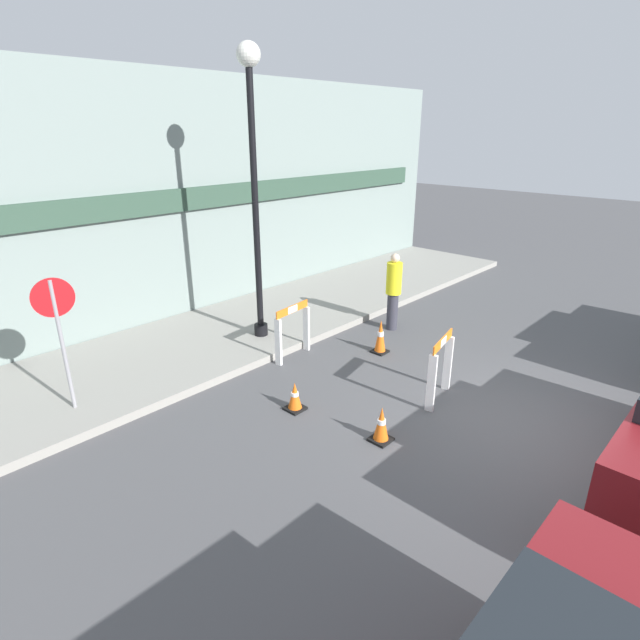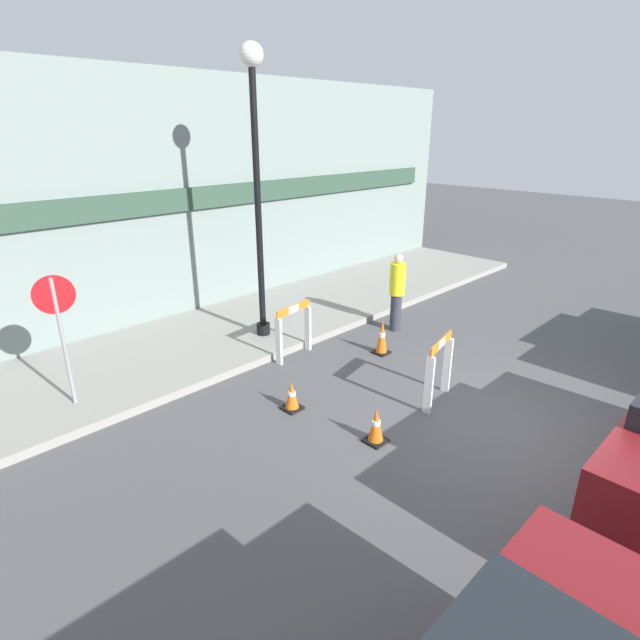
{
  "view_description": "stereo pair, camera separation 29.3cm",
  "coord_description": "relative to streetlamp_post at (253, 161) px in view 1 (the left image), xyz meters",
  "views": [
    {
      "loc": [
        -6.84,
        -2.27,
        4.31
      ],
      "look_at": [
        -0.59,
        3.59,
        1.0
      ],
      "focal_mm": 28.0,
      "sensor_mm": 36.0,
      "label": 1
    },
    {
      "loc": [
        -6.63,
        -2.48,
        4.31
      ],
      "look_at": [
        -0.59,
        3.59,
        1.0
      ],
      "focal_mm": 28.0,
      "sensor_mm": 36.0,
      "label": 2
    }
  ],
  "objects": [
    {
      "name": "traffic_cone_1",
      "position": [
        1.28,
        -2.22,
        -3.38
      ],
      "size": [
        0.3,
        0.3,
        0.72
      ],
      "color": "black",
      "rests_on": "ground_plane"
    },
    {
      "name": "ground_plane",
      "position": [
        0.49,
        -5.43,
        -3.72
      ],
      "size": [
        60.0,
        60.0,
        0.0
      ],
      "primitive_type": "plane",
      "color": "#4C4C4F"
    },
    {
      "name": "streetlamp_post",
      "position": [
        0.0,
        0.0,
        0.0
      ],
      "size": [
        0.44,
        0.44,
        5.6
      ],
      "color": "black",
      "rests_on": "sidewalk_slab"
    },
    {
      "name": "barricade_1",
      "position": [
        0.43,
        -4.08,
        -3.1
      ],
      "size": [
        0.92,
        0.32,
        1.15
      ],
      "rotation": [
        0.0,
        0.0,
        6.5
      ],
      "color": "white",
      "rests_on": "ground_plane"
    },
    {
      "name": "barricade_0",
      "position": [
        -0.09,
        -1.08,
        -3.12
      ],
      "size": [
        0.94,
        0.24,
        1.1
      ],
      "rotation": [
        0.0,
        0.0,
        3.26
      ],
      "color": "white",
      "rests_on": "ground_plane"
    },
    {
      "name": "storefront_facade",
      "position": [
        0.49,
        2.46,
        -0.97
      ],
      "size": [
        18.0,
        0.22,
        5.5
      ],
      "color": "gray",
      "rests_on": "ground_plane"
    },
    {
      "name": "traffic_cone_2",
      "position": [
        -1.46,
        -2.55,
        -3.49
      ],
      "size": [
        0.3,
        0.3,
        0.49
      ],
      "color": "black",
      "rests_on": "ground_plane"
    },
    {
      "name": "traffic_cone_0",
      "position": [
        -1.2,
        -4.1,
        -3.46
      ],
      "size": [
        0.3,
        0.3,
        0.56
      ],
      "color": "black",
      "rests_on": "ground_plane"
    },
    {
      "name": "stop_sign",
      "position": [
        -3.99,
        -0.12,
        -2.14
      ],
      "size": [
        0.59,
        0.14,
        2.14
      ],
      "rotation": [
        0.0,
        0.0,
        2.94
      ],
      "color": "gray",
      "rests_on": "sidewalk_slab"
    },
    {
      "name": "person_worker",
      "position": [
        2.5,
        -1.64,
        -2.78
      ],
      "size": [
        0.42,
        0.42,
        1.76
      ],
      "rotation": [
        0.0,
        0.0,
        -2.88
      ],
      "color": "#33333D",
      "rests_on": "ground_plane"
    },
    {
      "name": "sidewalk_slab",
      "position": [
        0.49,
        0.73,
        -3.65
      ],
      "size": [
        18.0,
        3.32,
        0.15
      ],
      "color": "gray",
      "rests_on": "ground_plane"
    }
  ]
}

